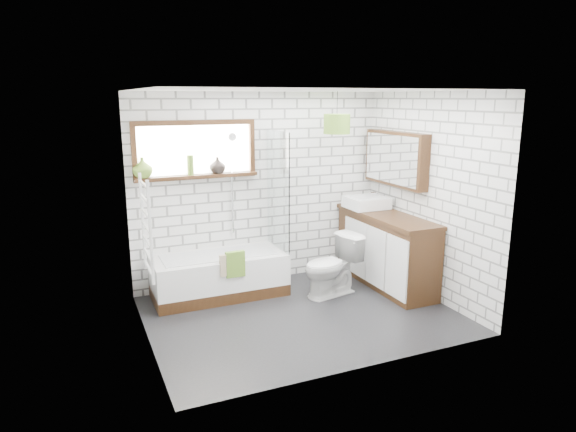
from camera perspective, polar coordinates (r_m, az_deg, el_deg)
name	(u,v)px	position (r m, az deg, el deg)	size (l,w,h in m)	color
floor	(301,315)	(5.99, 1.47, -10.93)	(3.40, 2.60, 0.01)	black
ceiling	(303,90)	(5.47, 1.63, 13.85)	(3.40, 2.60, 0.01)	white
wall_back	(260,189)	(6.78, -3.11, 3.02)	(3.40, 0.01, 2.50)	white
wall_front	(365,237)	(4.48, 8.60, -2.34)	(3.40, 0.01, 2.50)	white
wall_left	(141,223)	(5.13, -15.99, -0.73)	(0.01, 2.60, 2.50)	white
wall_right	(428,196)	(6.49, 15.34, 2.12)	(0.01, 2.60, 2.50)	white
window	(196,150)	(6.42, -10.22, 7.23)	(1.52, 0.16, 0.68)	black
towel_radiator	(146,227)	(5.15, -15.46, -1.23)	(0.06, 0.52, 1.00)	white
mirror_cabinet	(395,159)	(6.85, 11.85, 6.26)	(0.16, 1.20, 0.70)	black
shower_riser	(232,184)	(6.59, -6.25, 3.56)	(0.02, 0.02, 1.30)	silver
bathtub	(219,275)	(6.49, -7.65, -6.55)	(1.63, 0.72, 0.53)	white
shower_screen	(278,191)	(6.48, -1.13, 2.82)	(0.02, 0.72, 1.50)	white
towel_green	(235,264)	(6.11, -5.88, -5.34)	(0.23, 0.06, 0.31)	#578227
towel_beige	(228,265)	(6.09, -6.68, -5.44)	(0.20, 0.05, 0.26)	tan
vanity	(386,250)	(6.86, 10.82, -3.68)	(0.54, 1.68, 0.96)	black
basin	(366,202)	(7.03, 8.71, 1.50)	(0.52, 0.46, 0.15)	white
tap	(377,198)	(7.10, 9.82, 2.02)	(0.03, 0.03, 0.16)	silver
toilet	(332,266)	(6.44, 4.88, -5.55)	(0.75, 0.43, 0.76)	white
vase_olive	(143,169)	(6.30, -15.86, 5.01)	(0.23, 0.23, 0.24)	olive
vase_dark	(218,167)	(6.48, -7.83, 5.44)	(0.20, 0.20, 0.21)	black
bottle	(190,167)	(6.39, -10.78, 5.39)	(0.08, 0.08, 0.24)	olive
pendant	(337,124)	(6.61, 5.45, 10.15)	(0.34, 0.34, 0.25)	#578227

